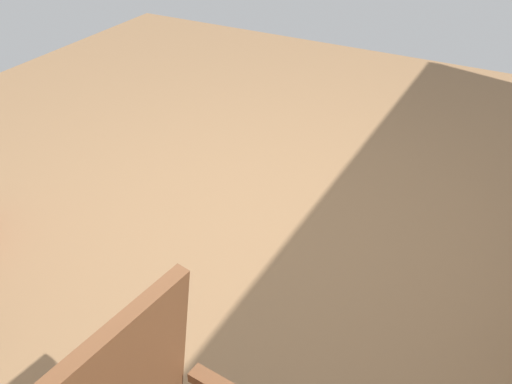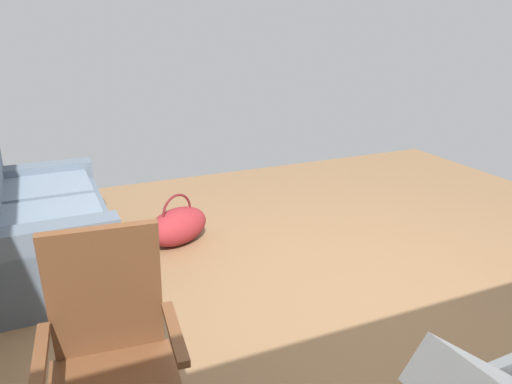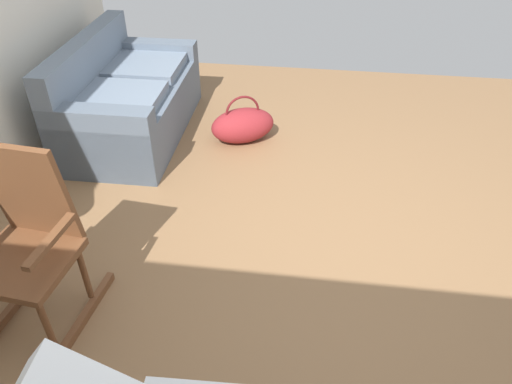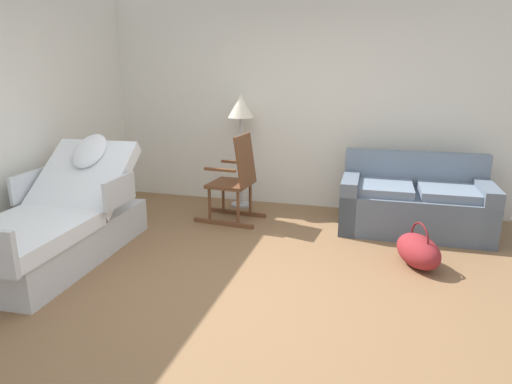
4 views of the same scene
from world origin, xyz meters
The scene contains 1 object.
ground_plane centered at (0.00, 0.00, 0.00)m, with size 6.34×6.34×0.00m, color olive.
Camera 1 is at (-1.11, 2.11, 1.87)m, focal length 39.79 mm.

